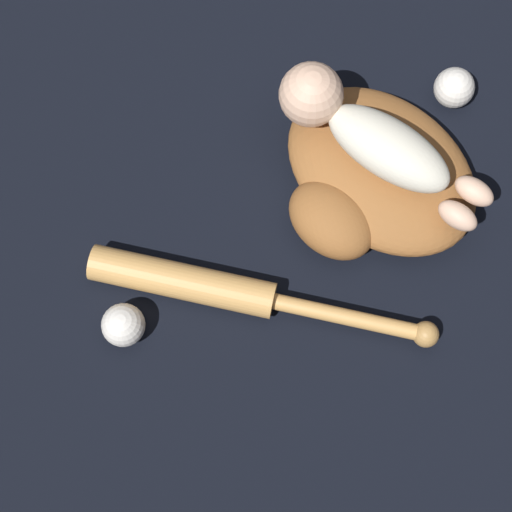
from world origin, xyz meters
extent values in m
plane|color=black|center=(0.00, 0.00, 0.00)|extent=(6.00, 6.00, 0.00)
ellipsoid|color=#935B2D|center=(0.00, 0.02, 0.04)|extent=(0.39, 0.32, 0.09)
ellipsoid|color=#935B2D|center=(-0.02, 0.14, 0.04)|extent=(0.18, 0.14, 0.09)
ellipsoid|color=silver|center=(0.00, 0.02, 0.13)|extent=(0.24, 0.16, 0.08)
sphere|color=beige|center=(0.14, 0.07, 0.14)|extent=(0.11, 0.11, 0.11)
ellipsoid|color=beige|center=(-0.15, 0.00, 0.11)|extent=(0.08, 0.06, 0.04)
ellipsoid|color=beige|center=(-0.13, -0.05, 0.11)|extent=(0.08, 0.06, 0.04)
cylinder|color=tan|center=(0.04, 0.40, 0.03)|extent=(0.27, 0.24, 0.06)
cylinder|color=tan|center=(-0.17, 0.22, 0.03)|extent=(0.21, 0.18, 0.03)
sphere|color=#B68649|center=(-0.26, 0.14, 0.03)|extent=(0.04, 0.04, 0.04)
sphere|color=white|center=(0.04, 0.52, 0.04)|extent=(0.07, 0.07, 0.07)
sphere|color=white|center=(0.05, -0.18, 0.04)|extent=(0.07, 0.07, 0.07)
camera|label=1|loc=(-0.34, 0.54, 1.37)|focal=60.00mm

